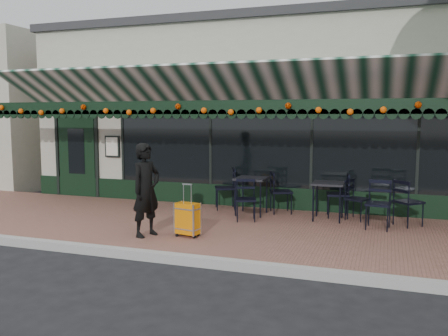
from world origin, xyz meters
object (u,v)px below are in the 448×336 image
(woman, at_px, (146,190))
(chair_a_front, at_px, (378,205))
(cafe_table_a, at_px, (328,186))
(chair_b_left, at_px, (225,188))
(chair_a_right, at_px, (357,199))
(chair_a_extra, at_px, (408,202))
(chair_b_right, at_px, (281,192))
(cafe_table_b, at_px, (251,181))
(suitcase, at_px, (188,219))
(chair_b_front, at_px, (246,200))
(chair_a_left, at_px, (338,195))

(woman, relative_size, chair_a_front, 1.78)
(cafe_table_a, distance_m, chair_b_left, 2.42)
(cafe_table_a, distance_m, chair_a_right, 0.67)
(cafe_table_a, relative_size, chair_a_extra, 0.85)
(chair_a_right, distance_m, chair_b_right, 1.65)
(cafe_table_b, distance_m, chair_b_right, 0.73)
(woman, height_order, suitcase, woman)
(chair_b_left, bearing_deg, chair_b_front, 14.06)
(chair_a_left, height_order, chair_b_left, chair_b_left)
(suitcase, height_order, chair_a_right, suitcase)
(cafe_table_a, bearing_deg, chair_b_front, -158.76)
(cafe_table_a, bearing_deg, chair_a_right, 18.76)
(chair_b_left, relative_size, chair_b_front, 1.12)
(cafe_table_b, distance_m, chair_a_extra, 3.19)
(suitcase, bearing_deg, chair_a_extra, 42.08)
(suitcase, relative_size, chair_a_extra, 1.02)
(chair_b_left, xyz_separation_m, chair_b_right, (1.31, -0.03, -0.01))
(chair_a_right, xyz_separation_m, chair_a_extra, (0.97, -0.22, 0.04))
(chair_a_right, height_order, chair_b_front, chair_b_front)
(woman, xyz_separation_m, cafe_table_b, (1.27, 2.39, -0.10))
(suitcase, height_order, chair_a_extra, suitcase)
(chair_a_front, xyz_separation_m, chair_a_extra, (0.55, 0.47, -0.01))
(suitcase, xyz_separation_m, cafe_table_a, (2.20, 2.19, 0.39))
(chair_b_left, distance_m, chair_b_front, 1.30)
(woman, xyz_separation_m, chair_b_right, (1.84, 2.76, -0.37))
(chair_a_left, height_order, chair_a_extra, chair_a_left)
(suitcase, xyz_separation_m, cafe_table_b, (0.56, 2.19, 0.41))
(suitcase, distance_m, chair_b_left, 2.61)
(woman, relative_size, chair_a_right, 1.96)
(chair_a_left, bearing_deg, cafe_table_a, -34.17)
(chair_a_front, height_order, chair_b_right, chair_a_front)
(chair_a_left, bearing_deg, chair_a_front, 35.83)
(chair_a_left, height_order, chair_b_front, chair_a_left)
(woman, bearing_deg, chair_a_extra, -42.82)
(chair_a_right, xyz_separation_m, chair_b_right, (-1.63, 0.18, 0.04))
(chair_b_left, bearing_deg, chair_a_right, 62.10)
(chair_a_right, xyz_separation_m, chair_b_left, (-2.95, 0.21, 0.05))
(cafe_table_b, xyz_separation_m, chair_a_front, (2.63, -0.49, -0.26))
(chair_a_right, distance_m, chair_a_front, 0.80)
(woman, bearing_deg, chair_b_front, -17.61)
(chair_a_left, distance_m, chair_a_front, 1.18)
(woman, bearing_deg, cafe_table_b, -8.76)
(cafe_table_a, xyz_separation_m, chair_a_extra, (1.54, -0.02, -0.24))
(cafe_table_b, bearing_deg, chair_b_front, -84.80)
(cafe_table_a, height_order, chair_a_right, chair_a_right)
(cafe_table_a, xyz_separation_m, chair_a_left, (0.16, 0.34, -0.22))
(chair_a_left, xyz_separation_m, chair_a_front, (0.83, -0.83, -0.01))
(cafe_table_a, distance_m, chair_a_left, 0.44)
(woman, height_order, chair_b_left, woman)
(cafe_table_a, bearing_deg, chair_a_extra, -0.82)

